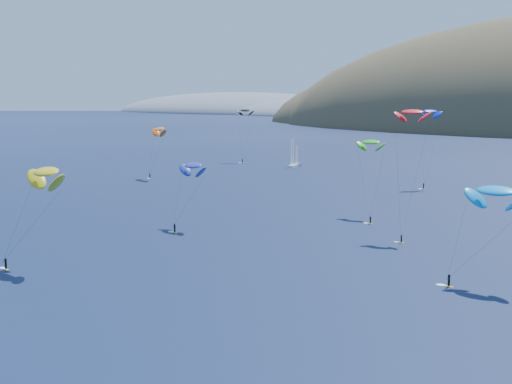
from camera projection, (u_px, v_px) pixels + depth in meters
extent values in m
ellipsoid|color=#3D3526|center=(442.00, 131.00, 645.98)|extent=(340.00, 240.00, 120.00)
ellipsoid|color=slate|center=(241.00, 114.00, 971.67)|extent=(400.00, 240.00, 60.00)
ellipsoid|color=slate|center=(317.00, 117.00, 861.96)|extent=(240.00, 180.00, 44.00)
cube|color=silver|center=(294.00, 166.00, 280.24)|extent=(4.01, 8.85, 1.03)
cylinder|color=silver|center=(294.00, 151.00, 279.85)|extent=(0.16, 0.16, 11.99)
cube|color=gold|center=(150.00, 179.00, 242.71)|extent=(1.48, 0.99, 0.08)
cylinder|color=black|center=(150.00, 176.00, 242.58)|extent=(0.34, 0.34, 1.54)
sphere|color=#8C6047|center=(150.00, 174.00, 242.45)|extent=(0.26, 0.26, 0.26)
ellipsoid|color=orange|center=(159.00, 129.00, 243.23)|extent=(9.68, 7.44, 4.90)
cube|color=gold|center=(6.00, 269.00, 120.70)|extent=(1.61, 0.80, 0.09)
cylinder|color=black|center=(6.00, 264.00, 120.56)|extent=(0.36, 0.36, 1.66)
sphere|color=#8C6047|center=(5.00, 258.00, 120.42)|extent=(0.28, 0.28, 0.28)
ellipsoid|color=gold|center=(46.00, 172.00, 121.35)|extent=(11.29, 7.15, 5.83)
cube|color=gold|center=(370.00, 224.00, 161.72)|extent=(1.41, 0.48, 0.08)
cylinder|color=black|center=(370.00, 220.00, 161.60)|extent=(0.33, 0.33, 1.48)
sphere|color=#8C6047|center=(370.00, 216.00, 161.48)|extent=(0.25, 0.25, 0.25)
ellipsoid|color=green|center=(371.00, 142.00, 171.17)|extent=(7.37, 3.75, 4.01)
cube|color=gold|center=(423.00, 189.00, 218.55)|extent=(1.19, 1.34, 0.08)
cylinder|color=black|center=(424.00, 186.00, 218.42)|extent=(0.33, 0.33, 1.49)
sphere|color=#8C6047|center=(424.00, 183.00, 218.30)|extent=(0.25, 0.25, 0.25)
ellipsoid|color=#0420DF|center=(430.00, 111.00, 220.00)|extent=(7.27, 7.88, 4.11)
cube|color=gold|center=(449.00, 287.00, 110.25)|extent=(1.62, 0.69, 0.09)
cylinder|color=black|center=(449.00, 280.00, 110.10)|extent=(0.37, 0.37, 1.68)
sphere|color=#8C6047|center=(449.00, 274.00, 109.97)|extent=(0.28, 0.28, 0.28)
ellipsoid|color=#0086D8|center=(496.00, 191.00, 109.96)|extent=(10.23, 5.92, 5.39)
cube|color=gold|center=(401.00, 242.00, 141.99)|extent=(1.28, 0.56, 0.07)
cylinder|color=black|center=(401.00, 239.00, 141.88)|extent=(0.29, 0.29, 1.32)
sphere|color=#8C6047|center=(401.00, 235.00, 141.77)|extent=(0.22, 0.22, 0.22)
ellipsoid|color=red|center=(412.00, 112.00, 145.77)|extent=(7.49, 4.40, 3.93)
cube|color=gold|center=(175.00, 233.00, 151.47)|extent=(1.61, 0.84, 0.09)
cylinder|color=black|center=(175.00, 228.00, 151.33)|extent=(0.36, 0.36, 1.65)
sphere|color=#8C6047|center=(175.00, 224.00, 151.20)|extent=(0.28, 0.28, 0.28)
ellipsoid|color=#1C319C|center=(193.00, 165.00, 156.43)|extent=(8.99, 5.88, 4.61)
cube|color=gold|center=(242.00, 163.00, 295.65)|extent=(1.39, 0.88, 0.07)
cylinder|color=black|center=(242.00, 161.00, 295.53)|extent=(0.31, 0.31, 1.44)
sphere|color=#8C6047|center=(242.00, 159.00, 295.41)|extent=(0.24, 0.24, 0.24)
ellipsoid|color=black|center=(245.00, 110.00, 298.57)|extent=(7.70, 5.72, 3.90)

